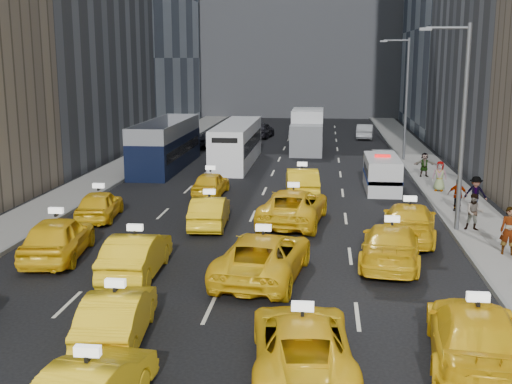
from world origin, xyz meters
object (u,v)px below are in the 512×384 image
(nypd_van, at_px, (382,174))
(pedestrian_0, at_px, (509,231))
(double_decker, at_px, (166,145))
(box_truck, at_px, (307,131))
(city_bus, at_px, (237,144))

(nypd_van, xyz_separation_m, pedestrian_0, (3.76, -12.61, 0.14))
(double_decker, distance_m, pedestrian_0, 26.14)
(pedestrian_0, bearing_deg, nypd_van, 118.82)
(nypd_van, distance_m, double_decker, 15.66)
(pedestrian_0, bearing_deg, box_truck, 119.18)
(nypd_van, bearing_deg, box_truck, 102.79)
(box_truck, bearing_deg, nypd_van, -70.51)
(nypd_van, bearing_deg, pedestrian_0, -77.86)
(double_decker, distance_m, city_bus, 5.20)
(box_truck, bearing_deg, city_bus, -123.21)
(city_bus, relative_size, box_truck, 1.54)
(nypd_van, bearing_deg, city_bus, 134.13)
(nypd_van, height_order, pedestrian_0, nypd_van)
(nypd_van, relative_size, double_decker, 0.44)
(pedestrian_0, bearing_deg, city_bus, 134.65)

